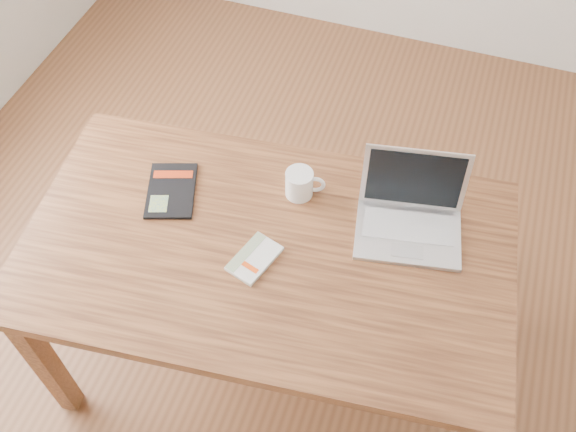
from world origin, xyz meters
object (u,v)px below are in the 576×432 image
(desk, at_px, (267,262))
(white_guidebook, at_px, (254,258))
(black_guidebook, at_px, (171,190))
(coffee_mug, at_px, (300,183))
(laptop, at_px, (410,214))

(desk, relative_size, white_guidebook, 8.44)
(desk, height_order, white_guidebook, white_guidebook)
(desk, distance_m, white_guidebook, 0.11)
(black_guidebook, height_order, coffee_mug, coffee_mug)
(white_guidebook, relative_size, coffee_mug, 1.46)
(black_guidebook, bearing_deg, desk, -34.49)
(desk, distance_m, black_guidebook, 0.39)
(desk, distance_m, coffee_mug, 0.27)
(desk, relative_size, laptop, 4.33)
(desk, bearing_deg, white_guidebook, -112.49)
(desk, bearing_deg, coffee_mug, 75.96)
(laptop, xyz_separation_m, coffee_mug, (-0.36, 0.01, 0.00))
(white_guidebook, relative_size, black_guidebook, 0.71)
(black_guidebook, distance_m, coffee_mug, 0.42)
(coffee_mug, bearing_deg, laptop, -15.94)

